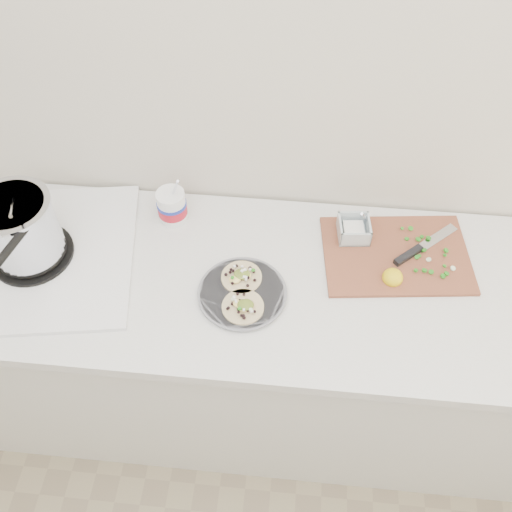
# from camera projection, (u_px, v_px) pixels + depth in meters

# --- Properties ---
(counter) EXTENTS (2.44, 0.66, 0.90)m
(counter) POSITION_uv_depth(u_px,v_px,m) (227.00, 346.00, 2.05)
(counter) COLOR silver
(counter) RESTS_ON ground
(stove) EXTENTS (0.68, 0.64, 0.28)m
(stove) POSITION_uv_depth(u_px,v_px,m) (25.00, 238.00, 1.66)
(stove) COLOR silver
(stove) RESTS_ON counter
(taco_plate) EXTENTS (0.26, 0.26, 0.04)m
(taco_plate) POSITION_uv_depth(u_px,v_px,m) (242.00, 292.00, 1.63)
(taco_plate) COLOR slate
(taco_plate) RESTS_ON counter
(tub) EXTENTS (0.09, 0.09, 0.21)m
(tub) POSITION_uv_depth(u_px,v_px,m) (172.00, 204.00, 1.78)
(tub) COLOR white
(tub) RESTS_ON counter
(cutboard) EXTENTS (0.47, 0.35, 0.07)m
(cutboard) POSITION_uv_depth(u_px,v_px,m) (394.00, 250.00, 1.73)
(cutboard) COLOR brown
(cutboard) RESTS_ON counter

